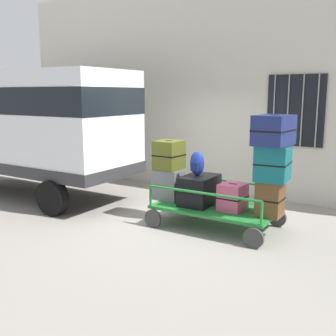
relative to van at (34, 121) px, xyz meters
name	(u,v)px	position (x,y,z in m)	size (l,w,h in m)	color
ground_plane	(170,215)	(3.46, 0.29, -1.73)	(40.00, 40.00, 0.00)	gray
building_wall	(222,87)	(3.47, 2.64, 0.76)	(12.00, 0.38, 5.00)	beige
van	(34,121)	(0.00, 0.00, 0.00)	(4.85, 2.03, 2.83)	silver
luggage_cart	(215,210)	(4.55, 0.09, -1.41)	(2.20, 1.27, 0.38)	#1E722D
cart_railing	(216,189)	(4.55, 0.09, -1.04)	(2.09, 1.13, 0.39)	#1E722D
suitcase_left_bottom	(168,184)	(3.56, 0.08, -1.07)	(0.54, 0.41, 0.58)	slate
suitcase_left_middle	(169,155)	(3.56, 0.11, -0.51)	(0.48, 0.51, 0.54)	#4C5119
suitcase_midleft_bottom	(199,190)	(4.22, 0.09, -1.10)	(0.55, 0.79, 0.53)	black
suitcase_center_bottom	(233,197)	(4.87, 0.08, -1.13)	(0.43, 0.49, 0.46)	#CC4C72
suitcase_midright_bottom	(270,199)	(5.53, 0.06, -1.07)	(0.40, 0.41, 0.59)	brown
suitcase_midright_middle	(273,163)	(5.53, 0.13, -0.48)	(0.56, 0.65, 0.58)	#0F5960
suitcase_midright_top	(274,130)	(5.53, 0.09, 0.05)	(0.56, 0.74, 0.49)	navy
backpack	(197,164)	(4.18, 0.06, -0.61)	(0.27, 0.22, 0.44)	navy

